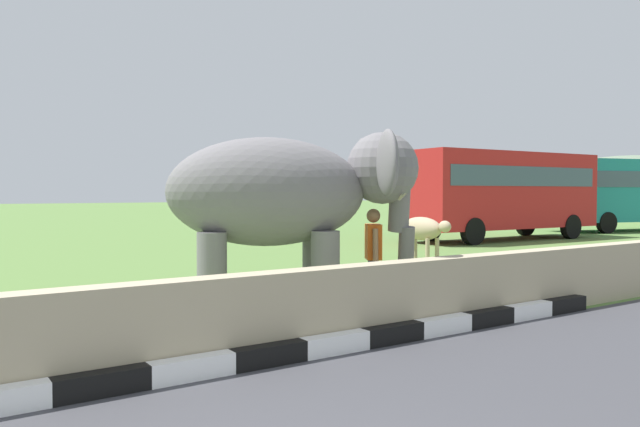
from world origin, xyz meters
TOP-DOWN VIEW (x-y plane):
  - striped_curb at (-0.35, 3.98)m, footprint 16.20×0.20m
  - barrier_parapet at (2.00, 4.28)m, footprint 28.00×0.36m
  - elephant at (3.61, 6.35)m, footprint 4.03×3.24m
  - person_handler at (4.99, 5.97)m, footprint 0.42×0.61m
  - bus_red at (18.53, 14.46)m, footprint 8.90×2.84m
  - bus_teal at (28.94, 14.62)m, footprint 9.80×4.84m
  - cow_near at (10.67, 10.78)m, footprint 0.62×1.89m
  - hill_east at (55.00, 29.19)m, footprint 27.63×22.10m

SIDE VIEW (x-z plane):
  - hill_east at x=55.00m, z-range -5.34..5.34m
  - striped_curb at x=-0.35m, z-range 0.00..0.24m
  - barrier_parapet at x=2.00m, z-range 0.00..1.00m
  - cow_near at x=10.67m, z-range 0.26..1.48m
  - person_handler at x=4.99m, z-range 0.10..1.75m
  - elephant at x=3.61m, z-range 0.44..3.34m
  - bus_red at x=18.53m, z-range 0.33..3.83m
  - bus_teal at x=28.94m, z-range 0.33..3.83m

